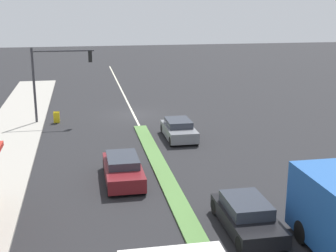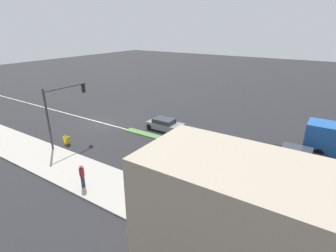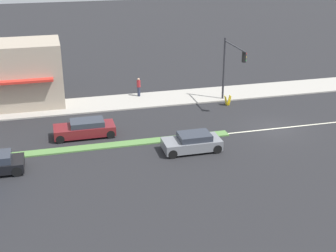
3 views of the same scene
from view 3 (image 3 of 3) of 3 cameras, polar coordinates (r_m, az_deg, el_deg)
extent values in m
plane|color=#232326|center=(33.49, -15.74, -3.28)|extent=(160.00, 160.00, 0.00)
cube|color=#A8A399|center=(41.83, -16.41, 1.91)|extent=(4.00, 73.00, 0.12)
cube|color=beige|center=(37.31, 12.94, -0.30)|extent=(0.16, 60.00, 0.01)
cube|color=tan|center=(42.66, -18.25, 6.05)|extent=(4.76, 8.08, 5.48)
cube|color=red|center=(40.01, -18.43, 5.09)|extent=(0.70, 6.47, 0.20)
cylinder|color=#333338|center=(42.27, 6.82, 6.96)|extent=(0.18, 0.18, 5.60)
cylinder|color=#333338|center=(39.65, 8.16, 9.60)|extent=(4.50, 0.12, 0.12)
cube|color=black|center=(38.01, 9.24, 8.29)|extent=(0.28, 0.24, 0.84)
sphere|color=red|center=(38.00, 9.45, 8.69)|extent=(0.18, 0.18, 0.18)
sphere|color=gold|center=(38.06, 9.42, 8.30)|extent=(0.18, 0.18, 0.18)
sphere|color=green|center=(38.13, 9.40, 7.91)|extent=(0.18, 0.18, 0.18)
cylinder|color=#282D42|center=(43.38, -3.58, 4.22)|extent=(0.26, 0.26, 0.88)
cylinder|color=maroon|center=(43.15, -3.60, 5.17)|extent=(0.34, 0.34, 0.62)
sphere|color=tan|center=(43.03, -3.62, 5.71)|extent=(0.22, 0.22, 0.22)
cube|color=yellow|center=(41.72, 7.48, 3.13)|extent=(0.45, 0.21, 0.84)
cube|color=yellow|center=(41.60, 7.07, 3.10)|extent=(0.45, 0.21, 0.84)
cube|color=maroon|center=(35.32, -10.15, -0.47)|extent=(1.84, 4.47, 0.70)
cube|color=#2D333D|center=(35.13, -9.85, 0.40)|extent=(1.57, 2.46, 0.41)
cylinder|color=black|center=(34.59, -13.01, -1.59)|extent=(0.22, 0.63, 0.63)
cylinder|color=black|center=(36.10, -13.13, -0.56)|extent=(0.22, 0.63, 0.63)
cylinder|color=black|center=(34.80, -7.01, -1.00)|extent=(0.22, 0.63, 0.63)
cylinder|color=black|center=(36.31, -7.37, -0.01)|extent=(0.22, 0.63, 0.63)
cube|color=slate|center=(32.52, 2.90, -2.19)|extent=(1.85, 4.00, 0.69)
cube|color=#2D333D|center=(32.35, 3.25, -1.27)|extent=(1.57, 2.20, 0.42)
cylinder|color=black|center=(31.48, 0.56, -3.43)|extent=(0.22, 0.63, 0.63)
cylinder|color=black|center=(32.92, -0.18, -2.23)|extent=(0.22, 0.63, 0.63)
cylinder|color=black|center=(32.37, 6.01, -2.80)|extent=(0.22, 0.63, 0.63)
cylinder|color=black|center=(33.78, 5.05, -1.66)|extent=(0.22, 0.63, 0.63)
cylinder|color=black|center=(30.68, -17.94, -5.29)|extent=(0.22, 0.67, 0.67)
cylinder|color=black|center=(32.19, -17.83, -3.94)|extent=(0.22, 0.67, 0.67)
camera|label=1|loc=(40.46, -45.53, 8.60)|focal=50.00mm
camera|label=2|loc=(50.83, -22.09, 17.04)|focal=28.00mm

